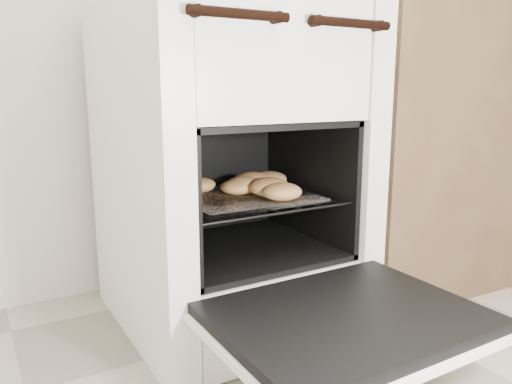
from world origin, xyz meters
TOP-DOWN VIEW (x-y plane):
  - stove at (-0.08, 1.16)m, footprint 0.62×0.69m
  - oven_door at (-0.08, 0.63)m, footprint 0.56×0.43m
  - oven_rack at (-0.08, 1.09)m, footprint 0.45×0.43m
  - foil_sheet at (-0.08, 1.07)m, footprint 0.35×0.31m
  - baked_rolls at (-0.04, 1.08)m, footprint 0.34×0.34m
  - counter at (0.79, 1.18)m, footprint 0.99×0.69m

SIDE VIEW (x-z plane):
  - oven_door at x=-0.08m, z-range 0.19..0.23m
  - oven_rack at x=-0.08m, z-range 0.38..0.39m
  - foil_sheet at x=-0.08m, z-range 0.38..0.39m
  - baked_rolls at x=-0.04m, z-range 0.39..0.44m
  - stove at x=-0.08m, z-range -0.01..0.94m
  - counter at x=0.79m, z-range 0.00..0.96m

